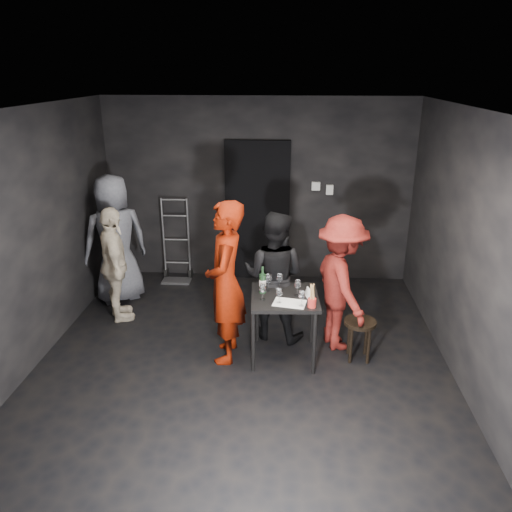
# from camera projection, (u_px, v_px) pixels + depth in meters

# --- Properties ---
(floor) EXTENTS (4.50, 5.00, 0.02)m
(floor) POSITION_uv_depth(u_px,v_px,m) (242.00, 363.00, 5.52)
(floor) COLOR black
(floor) RESTS_ON ground
(ceiling) EXTENTS (4.50, 5.00, 0.02)m
(ceiling) POSITION_uv_depth(u_px,v_px,m) (240.00, 109.00, 4.56)
(ceiling) COLOR silver
(ceiling) RESTS_ON ground
(wall_back) EXTENTS (4.50, 0.04, 2.70)m
(wall_back) POSITION_uv_depth(u_px,v_px,m) (258.00, 191.00, 7.37)
(wall_back) COLOR black
(wall_back) RESTS_ON ground
(wall_front) EXTENTS (4.50, 0.04, 2.70)m
(wall_front) POSITION_uv_depth(u_px,v_px,m) (196.00, 403.00, 2.71)
(wall_front) COLOR black
(wall_front) RESTS_ON ground
(wall_left) EXTENTS (0.04, 5.00, 2.70)m
(wall_left) POSITION_uv_depth(u_px,v_px,m) (26.00, 243.00, 5.19)
(wall_left) COLOR black
(wall_left) RESTS_ON ground
(wall_right) EXTENTS (0.04, 5.00, 2.70)m
(wall_right) POSITION_uv_depth(u_px,v_px,m) (469.00, 253.00, 4.89)
(wall_right) COLOR black
(wall_right) RESTS_ON ground
(doorway) EXTENTS (0.95, 0.10, 2.10)m
(doorway) POSITION_uv_depth(u_px,v_px,m) (257.00, 212.00, 7.42)
(doorway) COLOR black
(doorway) RESTS_ON ground
(wallbox_upper) EXTENTS (0.12, 0.06, 0.12)m
(wallbox_upper) POSITION_uv_depth(u_px,v_px,m) (316.00, 186.00, 7.23)
(wallbox_upper) COLOR #B7B7B2
(wallbox_upper) RESTS_ON wall_back
(wallbox_lower) EXTENTS (0.10, 0.06, 0.14)m
(wallbox_lower) POSITION_uv_depth(u_px,v_px,m) (330.00, 190.00, 7.24)
(wallbox_lower) COLOR #B7B7B2
(wallbox_lower) RESTS_ON wall_back
(hand_truck) EXTENTS (0.42, 0.35, 1.27)m
(hand_truck) POSITION_uv_depth(u_px,v_px,m) (177.00, 266.00, 7.60)
(hand_truck) COLOR #B2B2B7
(hand_truck) RESTS_ON floor
(tasting_table) EXTENTS (0.72, 0.72, 0.75)m
(tasting_table) POSITION_uv_depth(u_px,v_px,m) (285.00, 304.00, 5.42)
(tasting_table) COLOR black
(tasting_table) RESTS_ON floor
(stool) EXTENTS (0.35, 0.35, 0.47)m
(stool) POSITION_uv_depth(u_px,v_px,m) (360.00, 328.00, 5.47)
(stool) COLOR black
(stool) RESTS_ON floor
(server_red) EXTENTS (0.55, 0.81, 2.16)m
(server_red) POSITION_uv_depth(u_px,v_px,m) (225.00, 267.00, 5.27)
(server_red) COLOR #771503
(server_red) RESTS_ON floor
(woman_black) EXTENTS (0.87, 0.63, 1.61)m
(woman_black) POSITION_uv_depth(u_px,v_px,m) (274.00, 274.00, 5.81)
(woman_black) COLOR black
(woman_black) RESTS_ON floor
(man_maroon) EXTENTS (0.80, 1.16, 1.65)m
(man_maroon) POSITION_uv_depth(u_px,v_px,m) (341.00, 280.00, 5.59)
(man_maroon) COLOR maroon
(man_maroon) RESTS_ON floor
(bystander_cream) EXTENTS (0.75, 0.96, 1.47)m
(bystander_cream) POSITION_uv_depth(u_px,v_px,m) (115.00, 266.00, 6.24)
(bystander_cream) COLOR beige
(bystander_cream) RESTS_ON floor
(bystander_grey) EXTENTS (1.16, 1.04, 2.09)m
(bystander_grey) POSITION_uv_depth(u_px,v_px,m) (114.00, 228.00, 6.68)
(bystander_grey) COLOR #565761
(bystander_grey) RESTS_ON floor
(tasting_mat) EXTENTS (0.37, 0.28, 0.00)m
(tasting_mat) POSITION_uv_depth(u_px,v_px,m) (289.00, 303.00, 5.21)
(tasting_mat) COLOR white
(tasting_mat) RESTS_ON tasting_table
(wine_glass_a) EXTENTS (0.09, 0.09, 0.19)m
(wine_glass_a) POSITION_uv_depth(u_px,v_px,m) (263.00, 291.00, 5.26)
(wine_glass_a) COLOR white
(wine_glass_a) RESTS_ON tasting_table
(wine_glass_b) EXTENTS (0.10, 0.10, 0.21)m
(wine_glass_b) POSITION_uv_depth(u_px,v_px,m) (268.00, 282.00, 5.47)
(wine_glass_b) COLOR white
(wine_glass_b) RESTS_ON tasting_table
(wine_glass_c) EXTENTS (0.07, 0.07, 0.20)m
(wine_glass_c) POSITION_uv_depth(u_px,v_px,m) (280.00, 281.00, 5.52)
(wine_glass_c) COLOR white
(wine_glass_c) RESTS_ON tasting_table
(wine_glass_d) EXTENTS (0.07, 0.07, 0.18)m
(wine_glass_d) POSITION_uv_depth(u_px,v_px,m) (279.00, 295.00, 5.19)
(wine_glass_d) COLOR white
(wine_glass_d) RESTS_ON tasting_table
(wine_glass_e) EXTENTS (0.08, 0.08, 0.18)m
(wine_glass_e) POSITION_uv_depth(u_px,v_px,m) (302.00, 298.00, 5.12)
(wine_glass_e) COLOR white
(wine_glass_e) RESTS_ON tasting_table
(wine_glass_f) EXTENTS (0.09, 0.09, 0.20)m
(wine_glass_f) POSITION_uv_depth(u_px,v_px,m) (298.00, 287.00, 5.36)
(wine_glass_f) COLOR white
(wine_glass_f) RESTS_ON tasting_table
(wine_bottle) EXTENTS (0.07, 0.07, 0.30)m
(wine_bottle) POSITION_uv_depth(u_px,v_px,m) (263.00, 283.00, 5.42)
(wine_bottle) COLOR black
(wine_bottle) RESTS_ON tasting_table
(breadstick_cup) EXTENTS (0.09, 0.09, 0.27)m
(breadstick_cup) POSITION_uv_depth(u_px,v_px,m) (312.00, 296.00, 5.09)
(breadstick_cup) COLOR red
(breadstick_cup) RESTS_ON tasting_table
(reserved_card) EXTENTS (0.12, 0.15, 0.10)m
(reserved_card) POSITION_uv_depth(u_px,v_px,m) (308.00, 293.00, 5.33)
(reserved_card) COLOR white
(reserved_card) RESTS_ON tasting_table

